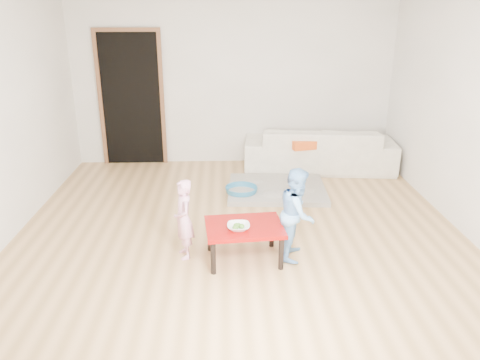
{
  "coord_description": "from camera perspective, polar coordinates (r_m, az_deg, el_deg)",
  "views": [
    {
      "loc": [
        -0.18,
        -4.89,
        2.38
      ],
      "look_at": [
        0.0,
        -0.2,
        0.65
      ],
      "focal_mm": 35.0,
      "sensor_mm": 36.0,
      "label": 1
    }
  ],
  "objects": [
    {
      "name": "left_wall",
      "position": [
        5.52,
        -27.2,
        6.73
      ],
      "size": [
        0.02,
        5.0,
        2.6
      ],
      "primitive_type": "cube",
      "color": "white",
      "rests_on": "floor"
    },
    {
      "name": "right_wall",
      "position": [
        5.68,
        26.25,
        7.2
      ],
      "size": [
        0.02,
        5.0,
        2.6
      ],
      "primitive_type": "cube",
      "color": "white",
      "rests_on": "floor"
    },
    {
      "name": "red_table",
      "position": [
        4.69,
        0.5,
        -7.61
      ],
      "size": [
        0.8,
        0.63,
        0.38
      ],
      "primitive_type": null,
      "rotation": [
        0.0,
        0.0,
        0.09
      ],
      "color": "#8C0907",
      "rests_on": "floor"
    },
    {
      "name": "broccoli",
      "position": [
        4.51,
        -0.19,
        -5.72
      ],
      "size": [
        0.12,
        0.12,
        0.06
      ],
      "primitive_type": null,
      "color": "#2D5919",
      "rests_on": "red_table"
    },
    {
      "name": "child_pink",
      "position": [
        4.68,
        -6.88,
        -4.78
      ],
      "size": [
        0.27,
        0.34,
        0.82
      ],
      "primitive_type": "imported",
      "rotation": [
        0.0,
        0.0,
        -1.28
      ],
      "color": "pink",
      "rests_on": "floor"
    },
    {
      "name": "basin",
      "position": [
        6.27,
        0.17,
        -1.42
      ],
      "size": [
        0.43,
        0.43,
        0.14
      ],
      "primitive_type": "imported",
      "color": "teal",
      "rests_on": "floor"
    },
    {
      "name": "floor",
      "position": [
        5.44,
        -0.08,
        -5.71
      ],
      "size": [
        5.0,
        5.0,
        0.01
      ],
      "primitive_type": "cube",
      "color": "#A87E48",
      "rests_on": "ground"
    },
    {
      "name": "bowl",
      "position": [
        4.51,
        -0.19,
        -5.73
      ],
      "size": [
        0.22,
        0.22,
        0.05
      ],
      "primitive_type": "imported",
      "color": "white",
      "rests_on": "red_table"
    },
    {
      "name": "doorway",
      "position": [
        7.63,
        -13.06,
        9.48
      ],
      "size": [
        1.02,
        0.08,
        2.11
      ],
      "primitive_type": null,
      "color": "brown",
      "rests_on": "back_wall"
    },
    {
      "name": "blanket",
      "position": [
        6.46,
        4.51,
        -1.12
      ],
      "size": [
        1.38,
        1.17,
        0.07
      ],
      "primitive_type": null,
      "rotation": [
        0.0,
        0.0,
        -0.06
      ],
      "color": "#ADA698",
      "rests_on": "floor"
    },
    {
      "name": "sofa",
      "position": [
        7.39,
        9.61,
        3.85
      ],
      "size": [
        2.36,
        1.11,
        0.67
      ],
      "primitive_type": "imported",
      "rotation": [
        0.0,
        0.0,
        3.04
      ],
      "color": "white",
      "rests_on": "floor"
    },
    {
      "name": "child_blue",
      "position": [
        4.67,
        7.03,
        -4.07
      ],
      "size": [
        0.46,
        0.53,
        0.94
      ],
      "primitive_type": "imported",
      "rotation": [
        0.0,
        0.0,
        1.3
      ],
      "color": "#69BBF4",
      "rests_on": "floor"
    },
    {
      "name": "back_wall",
      "position": [
        7.47,
        -0.8,
        11.91
      ],
      "size": [
        5.0,
        0.02,
        2.6
      ],
      "primitive_type": "cube",
      "color": "white",
      "rests_on": "floor"
    },
    {
      "name": "cushion",
      "position": [
        7.05,
        7.88,
        4.58
      ],
      "size": [
        0.56,
        0.52,
        0.13
      ],
      "primitive_type": "cube",
      "rotation": [
        0.0,
        0.0,
        0.23
      ],
      "color": "orange",
      "rests_on": "sofa"
    }
  ]
}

